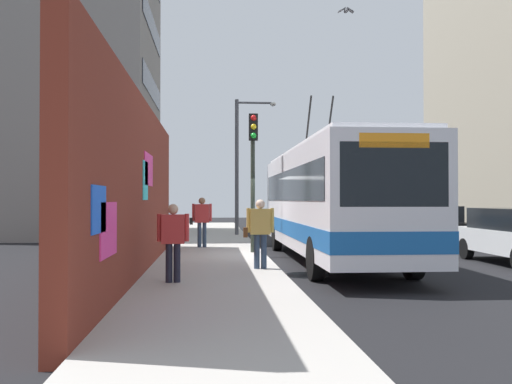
{
  "coord_description": "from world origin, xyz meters",
  "views": [
    {
      "loc": [
        -17.11,
        1.67,
        1.83
      ],
      "look_at": [
        2.89,
        0.07,
        2.1
      ],
      "focal_mm": 39.28,
      "sensor_mm": 36.0,
      "label": 1
    }
  ],
  "objects_px": {
    "pedestrian_near_wall": "(173,237)",
    "traffic_light": "(253,159)",
    "city_bus": "(330,199)",
    "pedestrian_midblock": "(202,218)",
    "parked_car_dark_gray": "(359,216)",
    "pedestrian_at_curb": "(260,228)",
    "parked_car_navy": "(388,220)",
    "parked_car_black": "(431,225)",
    "street_lamp": "(242,156)"
  },
  "relations": [
    {
      "from": "pedestrian_at_curb",
      "to": "city_bus",
      "type": "bearing_deg",
      "value": -40.84
    },
    {
      "from": "parked_car_black",
      "to": "parked_car_dark_gray",
      "type": "bearing_deg",
      "value": -0.0
    },
    {
      "from": "parked_car_navy",
      "to": "pedestrian_near_wall",
      "type": "bearing_deg",
      "value": 148.6
    },
    {
      "from": "pedestrian_near_wall",
      "to": "city_bus",
      "type": "bearing_deg",
      "value": -41.69
    },
    {
      "from": "pedestrian_near_wall",
      "to": "traffic_light",
      "type": "bearing_deg",
      "value": -18.51
    },
    {
      "from": "parked_car_black",
      "to": "pedestrian_midblock",
      "type": "height_order",
      "value": "pedestrian_midblock"
    },
    {
      "from": "parked_car_black",
      "to": "parked_car_navy",
      "type": "height_order",
      "value": "same"
    },
    {
      "from": "city_bus",
      "to": "parked_car_navy",
      "type": "height_order",
      "value": "city_bus"
    },
    {
      "from": "pedestrian_midblock",
      "to": "pedestrian_near_wall",
      "type": "xyz_separation_m",
      "value": [
        -8.39,
        0.44,
        -0.11
      ]
    },
    {
      "from": "parked_car_navy",
      "to": "street_lamp",
      "type": "height_order",
      "value": "street_lamp"
    },
    {
      "from": "parked_car_black",
      "to": "parked_car_navy",
      "type": "bearing_deg",
      "value": -0.0
    },
    {
      "from": "pedestrian_midblock",
      "to": "traffic_light",
      "type": "xyz_separation_m",
      "value": [
        -2.14,
        -1.66,
        1.92
      ]
    },
    {
      "from": "pedestrian_near_wall",
      "to": "street_lamp",
      "type": "bearing_deg",
      "value": -8.23
    },
    {
      "from": "pedestrian_midblock",
      "to": "parked_car_navy",
      "type": "bearing_deg",
      "value": -51.83
    },
    {
      "from": "parked_car_black",
      "to": "pedestrian_midblock",
      "type": "xyz_separation_m",
      "value": [
        -1.65,
        9.01,
        0.35
      ]
    },
    {
      "from": "traffic_light",
      "to": "street_lamp",
      "type": "xyz_separation_m",
      "value": [
        9.13,
        -0.13,
        0.8
      ]
    },
    {
      "from": "parked_car_dark_gray",
      "to": "street_lamp",
      "type": "distance_m",
      "value": 9.6
    },
    {
      "from": "city_bus",
      "to": "traffic_light",
      "type": "xyz_separation_m",
      "value": [
        1.49,
        2.15,
        1.27
      ]
    },
    {
      "from": "parked_car_dark_gray",
      "to": "street_lamp",
      "type": "bearing_deg",
      "value": 127.49
    },
    {
      "from": "city_bus",
      "to": "pedestrian_midblock",
      "type": "distance_m",
      "value": 5.3
    },
    {
      "from": "pedestrian_midblock",
      "to": "pedestrian_at_curb",
      "type": "relative_size",
      "value": 1.04
    },
    {
      "from": "pedestrian_midblock",
      "to": "traffic_light",
      "type": "distance_m",
      "value": 3.32
    },
    {
      "from": "parked_car_dark_gray",
      "to": "traffic_light",
      "type": "distance_m",
      "value": 16.56
    },
    {
      "from": "pedestrian_midblock",
      "to": "pedestrian_at_curb",
      "type": "distance_m",
      "value": 6.46
    },
    {
      "from": "pedestrian_at_curb",
      "to": "pedestrian_near_wall",
      "type": "bearing_deg",
      "value": 137.27
    },
    {
      "from": "parked_car_black",
      "to": "parked_car_navy",
      "type": "distance_m",
      "value": 5.43
    },
    {
      "from": "parked_car_dark_gray",
      "to": "traffic_light",
      "type": "height_order",
      "value": "traffic_light"
    },
    {
      "from": "city_bus",
      "to": "parked_car_navy",
      "type": "bearing_deg",
      "value": -25.9
    },
    {
      "from": "parked_car_black",
      "to": "parked_car_dark_gray",
      "type": "distance_m",
      "value": 10.88
    },
    {
      "from": "pedestrian_at_curb",
      "to": "parked_car_dark_gray",
      "type": "bearing_deg",
      "value": -21.72
    },
    {
      "from": "street_lamp",
      "to": "pedestrian_midblock",
      "type": "bearing_deg",
      "value": 165.64
    },
    {
      "from": "parked_car_navy",
      "to": "street_lamp",
      "type": "bearing_deg",
      "value": 90.7
    },
    {
      "from": "parked_car_navy",
      "to": "traffic_light",
      "type": "xyz_separation_m",
      "value": [
        -9.22,
        7.35,
        2.28
      ]
    },
    {
      "from": "parked_car_black",
      "to": "street_lamp",
      "type": "xyz_separation_m",
      "value": [
        5.35,
        7.22,
        3.08
      ]
    },
    {
      "from": "parked_car_black",
      "to": "street_lamp",
      "type": "height_order",
      "value": "street_lamp"
    },
    {
      "from": "traffic_light",
      "to": "parked_car_navy",
      "type": "bearing_deg",
      "value": -38.57
    },
    {
      "from": "city_bus",
      "to": "parked_car_dark_gray",
      "type": "bearing_deg",
      "value": -17.84
    },
    {
      "from": "pedestrian_near_wall",
      "to": "traffic_light",
      "type": "relative_size",
      "value": 0.36
    },
    {
      "from": "parked_car_black",
      "to": "city_bus",
      "type": "bearing_deg",
      "value": 135.42
    },
    {
      "from": "city_bus",
      "to": "pedestrian_at_curb",
      "type": "relative_size",
      "value": 6.97
    },
    {
      "from": "parked_car_dark_gray",
      "to": "traffic_light",
      "type": "relative_size",
      "value": 1.1
    },
    {
      "from": "pedestrian_at_curb",
      "to": "pedestrian_midblock",
      "type": "bearing_deg",
      "value": 13.59
    },
    {
      "from": "pedestrian_midblock",
      "to": "parked_car_black",
      "type": "bearing_deg",
      "value": -79.63
    },
    {
      "from": "city_bus",
      "to": "pedestrian_at_curb",
      "type": "distance_m",
      "value": 3.58
    },
    {
      "from": "city_bus",
      "to": "pedestrian_near_wall",
      "type": "height_order",
      "value": "city_bus"
    },
    {
      "from": "city_bus",
      "to": "traffic_light",
      "type": "bearing_deg",
      "value": 55.25
    },
    {
      "from": "pedestrian_near_wall",
      "to": "street_lamp",
      "type": "height_order",
      "value": "street_lamp"
    },
    {
      "from": "pedestrian_at_curb",
      "to": "pedestrian_near_wall",
      "type": "height_order",
      "value": "pedestrian_at_curb"
    },
    {
      "from": "pedestrian_near_wall",
      "to": "pedestrian_midblock",
      "type": "bearing_deg",
      "value": -2.98
    },
    {
      "from": "city_bus",
      "to": "pedestrian_midblock",
      "type": "xyz_separation_m",
      "value": [
        3.63,
        3.81,
        -0.66
      ]
    }
  ]
}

